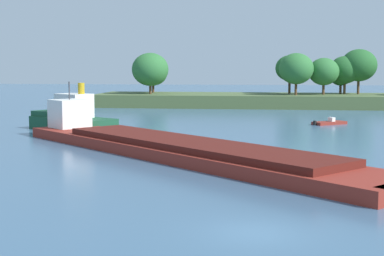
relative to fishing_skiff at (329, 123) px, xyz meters
name	(u,v)px	position (x,y,z in m)	size (l,w,h in m)	color
ground_plane	(256,233)	(-7.87, -47.86, -0.21)	(400.00, 400.00, 0.00)	#3D607F
treeline_island	(308,89)	(-0.47, 31.02, 2.87)	(76.99, 14.73, 10.00)	#4C6038
fishing_skiff	(329,123)	(0.00, 0.00, 0.00)	(4.42, 3.86, 0.85)	maroon
cargo_barge	(169,145)	(-15.17, -26.84, 0.57)	(32.77, 30.88, 5.50)	maroon
tugboat	(72,118)	(-28.79, -10.45, 1.15)	(10.95, 8.95, 5.24)	#19472D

